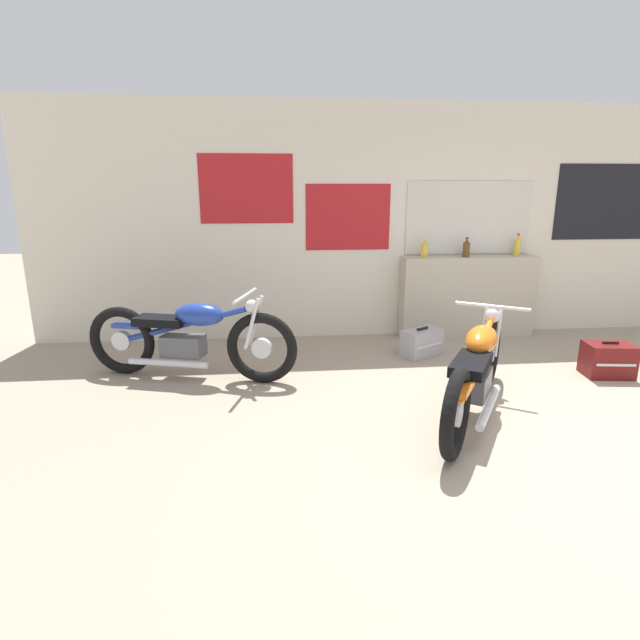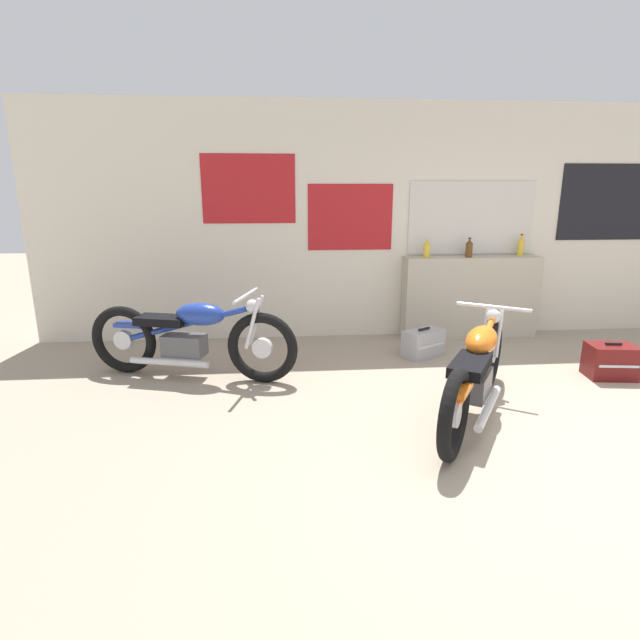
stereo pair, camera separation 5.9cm
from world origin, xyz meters
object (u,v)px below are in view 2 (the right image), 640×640
(bottle_left_center, at_px, (469,249))
(hard_case_silver, at_px, (423,343))
(bottle_center, at_px, (521,246))
(motorcycle_orange, at_px, (477,370))
(hard_case_darkred, at_px, (611,361))
(bottle_leftmost, at_px, (427,249))
(motorcycle_blue, at_px, (190,337))

(bottle_left_center, height_order, hard_case_silver, bottle_left_center)
(bottle_left_center, distance_m, bottle_center, 0.68)
(bottle_center, relative_size, motorcycle_orange, 0.15)
(hard_case_darkred, distance_m, hard_case_silver, 1.83)
(bottle_leftmost, distance_m, hard_case_darkred, 2.28)
(bottle_leftmost, height_order, bottle_center, bottle_center)
(bottle_leftmost, xyz_separation_m, motorcycle_orange, (-0.21, -2.22, -0.71))
(hard_case_darkred, bearing_deg, bottle_center, 99.77)
(hard_case_darkred, xyz_separation_m, hard_case_silver, (-1.66, 0.78, -0.02))
(bottle_left_center, height_order, motorcycle_orange, bottle_left_center)
(bottle_left_center, xyz_separation_m, motorcycle_blue, (-3.17, -1.13, -0.69))
(motorcycle_orange, xyz_separation_m, hard_case_silver, (0.02, 1.52, -0.25))
(motorcycle_blue, bearing_deg, motorcycle_orange, -24.09)
(bottle_leftmost, distance_m, hard_case_silver, 1.20)
(bottle_left_center, distance_m, hard_case_silver, 1.39)
(hard_case_silver, bearing_deg, bottle_left_center, 44.39)
(motorcycle_orange, height_order, hard_case_darkred, motorcycle_orange)
(bottle_leftmost, relative_size, hard_case_darkred, 0.49)
(motorcycle_orange, xyz_separation_m, hard_case_darkred, (1.67, 0.74, -0.23))
(bottle_left_center, bearing_deg, bottle_center, 5.09)
(bottle_center, distance_m, hard_case_darkred, 1.83)
(motorcycle_blue, xyz_separation_m, hard_case_silver, (2.45, 0.43, -0.26))
(bottle_center, height_order, hard_case_darkred, bottle_center)
(bottle_leftmost, bearing_deg, hard_case_darkred, -45.36)
(motorcycle_orange, bearing_deg, bottle_leftmost, 84.60)
(bottle_leftmost, relative_size, bottle_center, 0.86)
(bottle_left_center, bearing_deg, bottle_leftmost, 179.88)
(bottle_center, height_order, motorcycle_blue, bottle_center)
(hard_case_darkred, height_order, hard_case_silver, hard_case_darkred)
(bottle_left_center, relative_size, motorcycle_orange, 0.13)
(bottle_leftmost, bearing_deg, bottle_center, 2.83)
(motorcycle_blue, height_order, motorcycle_orange, motorcycle_blue)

